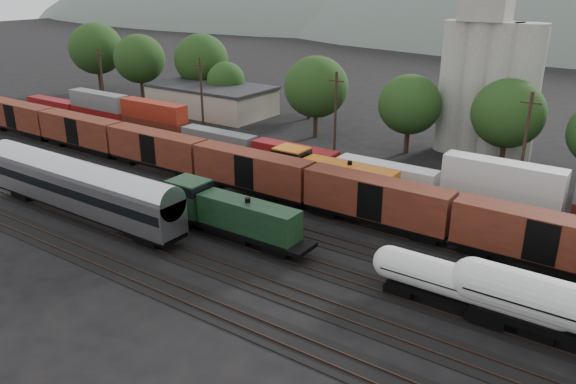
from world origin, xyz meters
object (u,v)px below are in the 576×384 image
Objects in this scene: green_locomotive at (223,212)px; grain_silo at (488,74)px; tank_car_a at (468,287)px; passenger_coach at (80,186)px; orange_locomotive at (325,174)px.

grain_silo is (11.72, 41.00, 8.63)m from green_locomotive.
tank_car_a is 0.56× the size of passenger_coach.
green_locomotive reaches higher than tank_car_a.
orange_locomotive is 0.63× the size of grain_silo.
green_locomotive is 0.95× the size of orange_locomotive.
tank_car_a is at bearing 0.00° from green_locomotive.
passenger_coach reaches higher than tank_car_a.
passenger_coach is at bearing -130.03° from orange_locomotive.
tank_car_a is 0.82× the size of orange_locomotive.
green_locomotive is 15.49m from passenger_coach.
orange_locomotive is at bearing 49.97° from passenger_coach.
tank_car_a is 25.98m from orange_locomotive.
grain_silo reaches higher than passenger_coach.
orange_locomotive is at bearing 144.74° from tank_car_a.
grain_silo is at bearing 69.86° from orange_locomotive.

